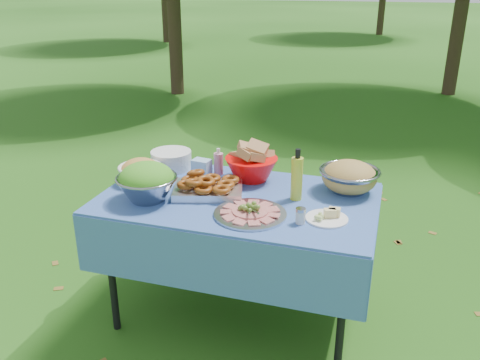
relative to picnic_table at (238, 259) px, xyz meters
name	(u,v)px	position (x,y,z in m)	size (l,w,h in m)	color
ground	(238,314)	(0.00, 0.00, -0.38)	(80.00, 80.00, 0.00)	#14390A
picnic_table	(238,259)	(0.00, 0.00, 0.00)	(1.46, 0.86, 0.76)	#73AFDD
salad_bowl	(147,182)	(-0.44, -0.18, 0.48)	(0.32, 0.32, 0.21)	gray
pasta_bowl_white	(141,170)	(-0.60, 0.05, 0.45)	(0.25, 0.25, 0.14)	white
plate_stack	(171,160)	(-0.52, 0.30, 0.44)	(0.25, 0.25, 0.11)	white
wipes_box	(202,167)	(-0.30, 0.25, 0.43)	(0.10, 0.08, 0.10)	#9FCDF5
sanitizer_bottle	(219,161)	(-0.21, 0.29, 0.46)	(0.06, 0.06, 0.16)	pink
bread_bowl	(251,163)	(0.00, 0.27, 0.48)	(0.30, 0.30, 0.20)	#F70909
pasta_bowl_steel	(349,176)	(0.56, 0.26, 0.47)	(0.32, 0.32, 0.17)	gray
fried_tray	(208,186)	(-0.17, -0.01, 0.42)	(0.37, 0.26, 0.09)	silver
charcuterie_platter	(250,207)	(0.13, -0.19, 0.42)	(0.36, 0.36, 0.08)	#ADAFB4
oil_bottle	(297,175)	(0.30, 0.07, 0.52)	(0.06, 0.06, 0.28)	gold
cheese_plate	(327,214)	(0.50, -0.13, 0.41)	(0.21, 0.21, 0.06)	white
shaker	(301,216)	(0.38, -0.21, 0.42)	(0.05, 0.05, 0.08)	silver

